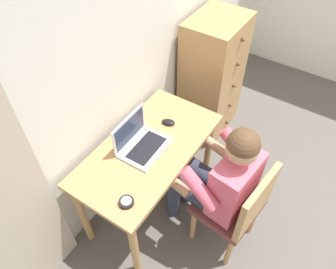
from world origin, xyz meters
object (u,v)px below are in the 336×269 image
Objects in this scene: dresser at (212,77)px; laptop at (140,141)px; chair at (237,207)px; person_seated at (218,178)px; computer_mouse at (168,122)px; desk at (149,158)px; desk_clock at (126,202)px.

dresser is 1.18m from laptop.
person_seated is (0.02, 0.18, 0.18)m from chair.
computer_mouse is (-0.87, -0.08, 0.17)m from dresser.
chair is at bearing -82.61° from laptop.
chair is (0.07, -0.69, -0.14)m from desk.
computer_mouse reaches higher than desk_clock.
computer_mouse is at bearing 74.15° from chair.
computer_mouse is 1.11× the size of desk_clock.
desk is 1.31× the size of chair.
person_seated is at bearing -34.10° from desk_clock.
computer_mouse is at bearing 1.94° from desk.
dresser is 3.42× the size of laptop.
computer_mouse reaches higher than desk.
dresser reaches higher than desk_clock.
dresser reaches higher than computer_mouse.
chair is 9.66× the size of desk_clock.
dresser reaches higher than chair.
desk_clock is at bearing -171.28° from dresser.
laptop reaches higher than desk.
person_seated is at bearing 83.90° from chair.
desk_clock is at bearing -160.56° from desk.
person_seated is (-1.05, -0.60, 0.08)m from dresser.
computer_mouse is (0.20, 0.70, 0.28)m from chair.
desk is 11.40× the size of computer_mouse.
chair is 0.73× the size of person_seated.
person_seated reaches higher than laptop.
desk is 0.71m from chair.
dresser is at bearing 1.90° from laptop.
desk is 0.52m from person_seated.
desk_clock is (-0.70, -0.16, -0.00)m from computer_mouse.
person_seated is 11.87× the size of computer_mouse.
laptop is 3.46× the size of computer_mouse.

